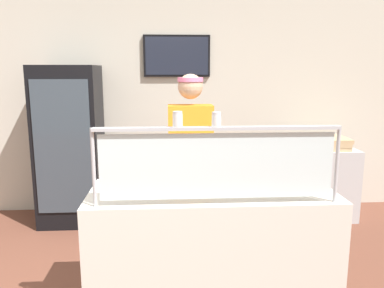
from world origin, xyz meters
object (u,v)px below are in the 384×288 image
pepper_flake_shaker (216,120)px  pizza_box_stack (326,143)px  drink_fridge (70,146)px  parmesan_shaker (178,120)px  worker_figure (191,162)px  pizza_server (188,183)px  pizza_tray (190,185)px

pepper_flake_shaker → pizza_box_stack: 2.71m
drink_fridge → parmesan_shaker: bearing=-60.9°
pizza_box_stack → drink_fridge: bearing=179.2°
worker_figure → pizza_box_stack: size_ratio=3.56×
pepper_flake_shaker → drink_fridge: drink_fridge is taller
worker_figure → drink_fridge: bearing=137.1°
pepper_flake_shaker → pizza_box_stack: bearing=52.9°
pizza_server → pizza_box_stack: 2.50m
parmesan_shaker → pepper_flake_shaker: size_ratio=1.06×
pizza_tray → pizza_box_stack: 2.47m
pepper_flake_shaker → drink_fridge: (-1.44, 2.16, -0.57)m
parmesan_shaker → pizza_box_stack: (1.84, 2.12, -0.56)m
pepper_flake_shaker → drink_fridge: 2.66m
pepper_flake_shaker → worker_figure: 1.04m
parmesan_shaker → worker_figure: worker_figure is taller
parmesan_shaker → worker_figure: bearing=81.5°
pizza_box_stack → pepper_flake_shaker: bearing=-127.1°
pizza_server → worker_figure: size_ratio=0.16×
drink_fridge → pizza_box_stack: drink_fridge is taller
pizza_server → parmesan_shaker: (-0.08, -0.35, 0.50)m
pizza_tray → drink_fridge: bearing=125.8°
pizza_server → pizza_tray: bearing=61.4°
pepper_flake_shaker → worker_figure: worker_figure is taller
parmesan_shaker → pizza_box_stack: 2.86m
worker_figure → drink_fridge: (-1.34, 1.25, -0.08)m
pizza_tray → pepper_flake_shaker: size_ratio=4.73×
pizza_tray → pizza_server: pizza_server is taller
pizza_server → pepper_flake_shaker: 0.63m
pizza_server → worker_figure: (0.06, 0.57, 0.02)m
pizza_tray → pizza_server: size_ratio=1.54×
pizza_tray → worker_figure: 0.55m
pizza_tray → drink_fridge: (-1.30, 1.79, -0.04)m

